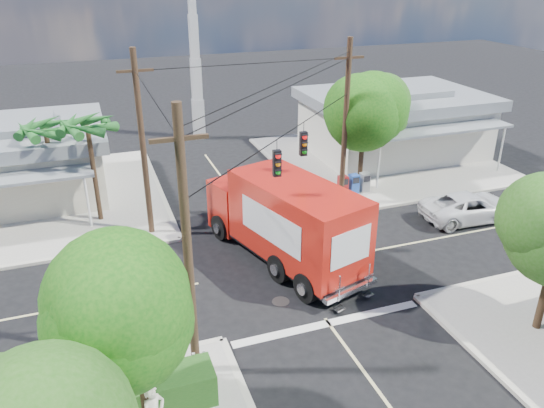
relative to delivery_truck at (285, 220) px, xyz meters
name	(u,v)px	position (x,y,z in m)	size (l,w,h in m)	color
ground	(287,267)	(-0.12, -0.65, -1.99)	(120.00, 120.00, 0.00)	black
sidewalk_ne	(378,159)	(10.76, 10.23, -1.92)	(14.12, 14.12, 0.14)	#A39E93
sidewalk_nw	(34,204)	(-11.00, 10.23, -1.92)	(14.12, 14.12, 0.14)	#A39E93
road_markings	(300,284)	(-0.12, -2.12, -1.98)	(32.00, 32.00, 0.01)	beige
building_ne	(394,121)	(12.38, 11.32, 0.33)	(11.80, 10.20, 4.50)	silver
building_nw	(7,160)	(-12.12, 11.82, 0.23)	(10.80, 10.20, 4.30)	beige
radio_tower	(195,63)	(0.38, 19.35, 3.65)	(0.80, 0.80, 17.00)	silver
tree_sw_front	(135,316)	(-7.11, -8.19, 2.34)	(3.88, 3.78, 6.03)	#422D1C
tree_ne_front	(365,111)	(7.09, 6.11, 2.78)	(4.21, 4.14, 6.66)	#422D1C
tree_ne_back	(385,108)	(9.69, 8.31, 2.20)	(3.77, 3.66, 5.82)	#422D1C
palm_nw_front	(87,128)	(-7.62, 6.85, 3.05)	(3.01, 3.08, 5.59)	#422D1C
palm_nw_back	(45,131)	(-9.62, 8.35, 2.68)	(3.01, 3.08, 5.19)	#422D1C
utility_poles	(240,160)	(-1.71, 0.96, 2.68)	(12.00, 10.68, 9.00)	#473321
picket_fence	(114,384)	(-7.92, -6.25, -1.31)	(5.94, 0.06, 1.00)	silver
hedge_sw	(109,404)	(-8.12, -7.05, -1.30)	(6.20, 1.20, 1.10)	#1B4816
vending_boxes	(354,184)	(6.38, 5.55, -1.30)	(1.90, 0.50, 1.10)	#A11515
delivery_truck	(285,220)	(0.00, 0.00, 0.00)	(5.13, 9.42, 3.92)	black
parked_car	(470,207)	(10.56, 0.64, -1.27)	(2.38, 5.16, 1.43)	silver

